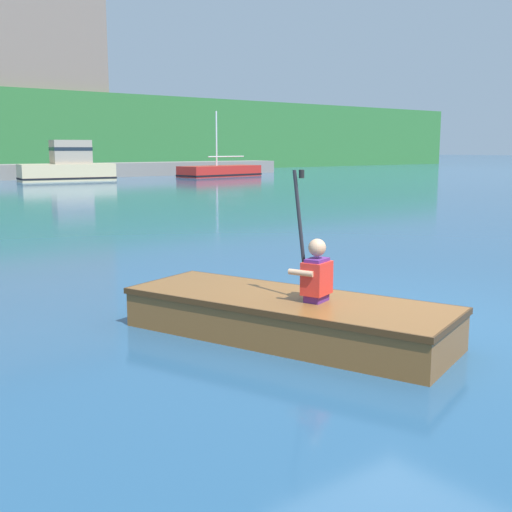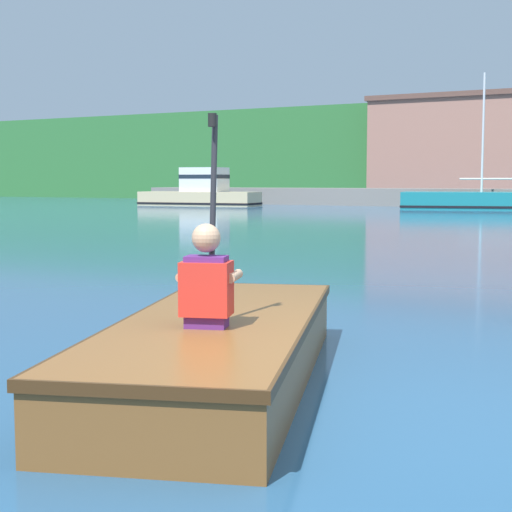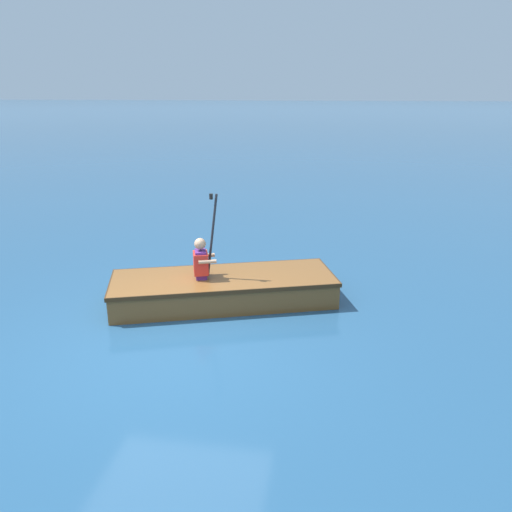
{
  "view_description": "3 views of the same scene",
  "coord_description": "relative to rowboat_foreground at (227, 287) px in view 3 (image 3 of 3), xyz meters",
  "views": [
    {
      "loc": [
        -5.58,
        -4.3,
        1.89
      ],
      "look_at": [
        -1.49,
        0.91,
        0.77
      ],
      "focal_mm": 45.0,
      "sensor_mm": 36.0,
      "label": 1
    },
    {
      "loc": [
        1.04,
        -3.78,
        1.28
      ],
      "look_at": [
        -1.49,
        0.91,
        0.77
      ],
      "focal_mm": 55.0,
      "sensor_mm": 36.0,
      "label": 2
    },
    {
      "loc": [
        5.36,
        2.05,
        3.08
      ],
      "look_at": [
        -1.49,
        0.91,
        0.77
      ],
      "focal_mm": 35.0,
      "sensor_mm": 36.0,
      "label": 3
    }
  ],
  "objects": [
    {
      "name": "person_paddler",
      "position": [
        0.12,
        -0.35,
        0.46
      ],
      "size": [
        0.42,
        0.41,
        1.26
      ],
      "color": "#592672",
      "rests_on": "rowboat_foreground"
    },
    {
      "name": "rowboat_foreground",
      "position": [
        0.0,
        0.0,
        0.0
      ],
      "size": [
        2.18,
        3.54,
        0.42
      ],
      "color": "brown",
      "rests_on": "ground"
    },
    {
      "name": "ground_plane",
      "position": [
        1.5,
        -0.46,
        -0.24
      ],
      "size": [
        300.0,
        300.0,
        0.0
      ],
      "primitive_type": "plane",
      "color": "navy"
    }
  ]
}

